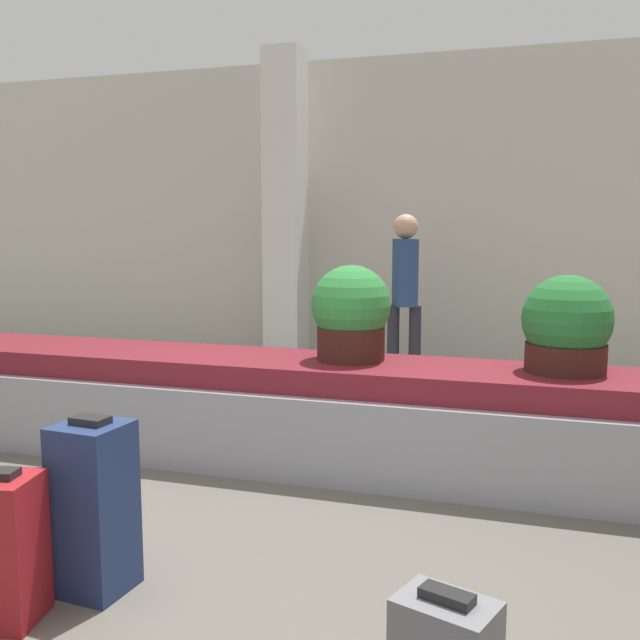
{
  "coord_description": "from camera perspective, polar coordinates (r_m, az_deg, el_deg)",
  "views": [
    {
      "loc": [
        1.29,
        -2.39,
        1.48
      ],
      "look_at": [
        0.0,
        1.74,
        0.91
      ],
      "focal_mm": 40.0,
      "sensor_mm": 36.0,
      "label": 1
    }
  ],
  "objects": [
    {
      "name": "ground_plane",
      "position": [
        3.09,
        -10.37,
        -21.19
      ],
      "size": [
        18.0,
        18.0,
        0.0
      ],
      "primitive_type": "plane",
      "color": "#59544C"
    },
    {
      "name": "back_wall",
      "position": [
        7.54,
        7.56,
        8.42
      ],
      "size": [
        18.0,
        0.06,
        3.2
      ],
      "color": "beige",
      "rests_on": "ground_plane"
    },
    {
      "name": "carousel",
      "position": [
        4.48,
        0.0,
        -7.51
      ],
      "size": [
        6.75,
        0.86,
        0.66
      ],
      "color": "gray",
      "rests_on": "ground_plane"
    },
    {
      "name": "pillar",
      "position": [
        7.25,
        -2.78,
        8.52
      ],
      "size": [
        0.37,
        0.37,
        3.2
      ],
      "color": "silver",
      "rests_on": "ground_plane"
    },
    {
      "name": "suitcase_1",
      "position": [
        3.11,
        -17.62,
        -14.08
      ],
      "size": [
        0.29,
        0.28,
        0.73
      ],
      "rotation": [
        0.0,
        0.0,
        -0.08
      ],
      "color": "navy",
      "rests_on": "ground_plane"
    },
    {
      "name": "suitcase_2",
      "position": [
        3.03,
        -24.06,
        -16.38
      ],
      "size": [
        0.3,
        0.29,
        0.59
      ],
      "rotation": [
        0.0,
        0.0,
        0.19
      ],
      "color": "maroon",
      "rests_on": "ground_plane"
    },
    {
      "name": "potted_plant_0",
      "position": [
        4.38,
        2.49,
        0.49
      ],
      "size": [
        0.49,
        0.49,
        0.59
      ],
      "color": "#381914",
      "rests_on": "carousel"
    },
    {
      "name": "potted_plant_1",
      "position": [
        4.25,
        19.13,
        -0.54
      ],
      "size": [
        0.5,
        0.5,
        0.55
      ],
      "color": "#381914",
      "rests_on": "carousel"
    },
    {
      "name": "traveler_0",
      "position": [
        6.5,
        6.8,
        2.7
      ],
      "size": [
        0.31,
        0.36,
        1.58
      ],
      "rotation": [
        0.0,
        0.0,
        1.95
      ],
      "color": "#282833",
      "rests_on": "ground_plane"
    }
  ]
}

